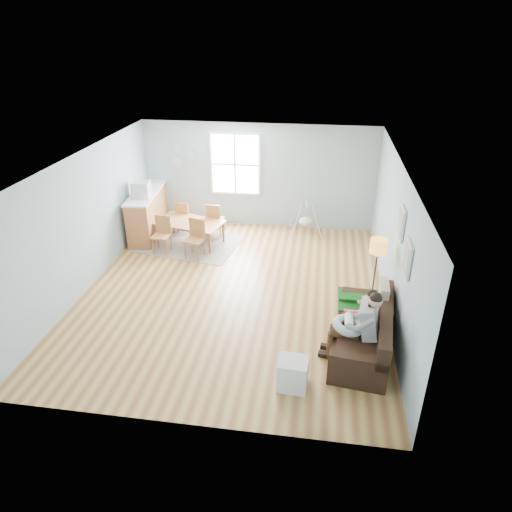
% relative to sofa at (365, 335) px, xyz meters
% --- Properties ---
extents(room, '(8.40, 9.40, 3.90)m').
position_rel_sofa_xyz_m(room, '(-2.51, 1.50, 2.13)').
color(room, '#935C34').
extents(window, '(1.32, 0.08, 1.62)m').
position_rel_sofa_xyz_m(window, '(-3.11, 4.96, 1.36)').
color(window, white).
rests_on(window, room).
extents(pictures, '(0.05, 1.34, 0.74)m').
position_rel_sofa_xyz_m(pictures, '(0.46, 0.45, 1.56)').
color(pictures, white).
rests_on(pictures, room).
extents(wall_plates, '(0.67, 0.02, 0.66)m').
position_rel_sofa_xyz_m(wall_plates, '(-4.51, 4.97, 1.54)').
color(wall_plates, '#9FB0BF').
rests_on(wall_plates, room).
extents(sofa, '(1.12, 2.13, 0.82)m').
position_rel_sofa_xyz_m(sofa, '(0.00, 0.00, 0.00)').
color(sofa, black).
rests_on(sofa, room).
extents(green_throw, '(0.93, 0.79, 0.04)m').
position_rel_sofa_xyz_m(green_throw, '(0.01, 0.68, 0.23)').
color(green_throw, '#12521A').
rests_on(green_throw, sofa).
extents(beige_pillow, '(0.17, 0.51, 0.50)m').
position_rel_sofa_xyz_m(beige_pillow, '(0.28, 0.50, 0.46)').
color(beige_pillow, '#BAA88E').
rests_on(beige_pillow, sofa).
extents(father, '(0.94, 0.50, 1.30)m').
position_rel_sofa_xyz_m(father, '(-0.17, -0.27, 0.41)').
color(father, gray).
rests_on(father, sofa).
extents(nursing_pillow, '(0.60, 0.59, 0.21)m').
position_rel_sofa_xyz_m(nursing_pillow, '(-0.32, -0.25, 0.34)').
color(nursing_pillow, '#A1BBCA').
rests_on(nursing_pillow, father).
extents(infant, '(0.14, 0.37, 0.14)m').
position_rel_sofa_xyz_m(infant, '(-0.31, -0.22, 0.44)').
color(infant, white).
rests_on(infant, nursing_pillow).
extents(toddler, '(0.54, 0.27, 0.85)m').
position_rel_sofa_xyz_m(toddler, '(-0.05, 0.20, 0.41)').
color(toddler, white).
rests_on(toddler, sofa).
extents(floor_lamp, '(0.30, 0.30, 1.49)m').
position_rel_sofa_xyz_m(floor_lamp, '(0.19, 1.21, 0.94)').
color(floor_lamp, black).
rests_on(floor_lamp, room).
extents(storage_cube, '(0.46, 0.42, 0.49)m').
position_rel_sofa_xyz_m(storage_cube, '(-1.13, -1.05, -0.05)').
color(storage_cube, silver).
rests_on(storage_cube, room).
extents(rug, '(2.59, 2.12, 0.01)m').
position_rel_sofa_xyz_m(rug, '(-4.01, 3.57, -0.29)').
color(rug, gray).
rests_on(rug, room).
extents(dining_table, '(1.77, 1.25, 0.56)m').
position_rel_sofa_xyz_m(dining_table, '(-4.01, 3.57, -0.01)').
color(dining_table, brown).
rests_on(dining_table, rug).
extents(chair_sw, '(0.42, 0.42, 0.88)m').
position_rel_sofa_xyz_m(chair_sw, '(-4.52, 3.07, 0.20)').
color(chair_sw, '#955F33').
rests_on(chair_sw, rug).
extents(chair_se, '(0.48, 0.48, 0.90)m').
position_rel_sofa_xyz_m(chair_se, '(-3.68, 2.94, 0.22)').
color(chair_se, '#955F33').
rests_on(chair_se, rug).
extents(chair_nw, '(0.43, 0.43, 0.84)m').
position_rel_sofa_xyz_m(chair_nw, '(-4.33, 4.21, 0.18)').
color(chair_nw, '#955F33').
rests_on(chair_nw, rug).
extents(chair_ne, '(0.42, 0.42, 0.89)m').
position_rel_sofa_xyz_m(chair_ne, '(-3.50, 4.08, 0.21)').
color(chair_ne, '#955F33').
rests_on(chair_ne, rug).
extents(counter, '(0.79, 2.08, 1.14)m').
position_rel_sofa_xyz_m(counter, '(-5.21, 4.00, 0.29)').
color(counter, brown).
rests_on(counter, room).
extents(monitor, '(0.45, 0.43, 0.38)m').
position_rel_sofa_xyz_m(monitor, '(-5.16, 3.62, 1.04)').
color(monitor, '#BAB9BF').
rests_on(monitor, counter).
extents(baby_swing, '(0.92, 0.94, 0.84)m').
position_rel_sofa_xyz_m(baby_swing, '(-1.22, 4.54, 0.08)').
color(baby_swing, '#BAB9BF').
rests_on(baby_swing, room).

